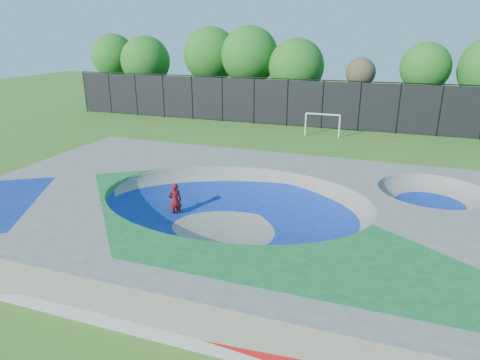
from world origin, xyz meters
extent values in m
plane|color=#33641B|center=(0.00, 0.00, 0.00)|extent=(120.00, 120.00, 0.00)
cube|color=gray|center=(0.00, 0.00, 0.75)|extent=(22.00, 14.00, 1.50)
imported|color=red|center=(-2.86, 0.27, 0.80)|extent=(0.69, 0.68, 1.61)
cube|color=black|center=(-2.86, 0.27, 0.03)|extent=(0.74, 0.66, 0.05)
cylinder|color=silver|center=(-0.75, 17.96, 0.87)|extent=(0.12, 0.12, 1.74)
cylinder|color=silver|center=(1.86, 17.96, 0.87)|extent=(0.12, 0.12, 1.74)
cylinder|color=silver|center=(0.56, 17.96, 1.74)|extent=(2.61, 0.12, 0.12)
cylinder|color=black|center=(-24.00, 21.00, 2.00)|extent=(0.09, 0.09, 4.00)
cylinder|color=black|center=(-21.00, 21.00, 2.00)|extent=(0.09, 0.09, 4.00)
cylinder|color=black|center=(-18.00, 21.00, 2.00)|extent=(0.09, 0.09, 4.00)
cylinder|color=black|center=(-15.00, 21.00, 2.00)|extent=(0.09, 0.09, 4.00)
cylinder|color=black|center=(-12.00, 21.00, 2.00)|extent=(0.09, 0.09, 4.00)
cylinder|color=black|center=(-9.00, 21.00, 2.00)|extent=(0.09, 0.09, 4.00)
cylinder|color=black|center=(-6.00, 21.00, 2.00)|extent=(0.09, 0.09, 4.00)
cylinder|color=black|center=(-3.00, 21.00, 2.00)|extent=(0.09, 0.09, 4.00)
cylinder|color=black|center=(0.00, 21.00, 2.00)|extent=(0.09, 0.09, 4.00)
cylinder|color=black|center=(3.00, 21.00, 2.00)|extent=(0.09, 0.09, 4.00)
cylinder|color=black|center=(6.00, 21.00, 2.00)|extent=(0.09, 0.09, 4.00)
cylinder|color=black|center=(9.00, 21.00, 2.00)|extent=(0.09, 0.09, 4.00)
cube|color=black|center=(0.00, 21.00, 2.00)|extent=(48.00, 0.03, 3.80)
cylinder|color=black|center=(0.00, 21.00, 4.00)|extent=(48.00, 0.08, 0.08)
cylinder|color=#4F3527|center=(-24.21, 26.62, 1.74)|extent=(0.44, 0.44, 3.48)
sphere|color=#1D5F19|center=(-24.21, 26.62, 5.26)|extent=(4.73, 4.73, 4.73)
cylinder|color=#4F3527|center=(-19.26, 25.13, 1.50)|extent=(0.44, 0.44, 2.99)
sphere|color=#1D5F19|center=(-19.26, 25.13, 4.89)|extent=(5.07, 5.07, 5.07)
cylinder|color=#4F3527|center=(-12.68, 27.11, 1.72)|extent=(0.44, 0.44, 3.43)
sphere|color=#1D5F19|center=(-12.68, 27.11, 5.53)|extent=(5.58, 5.58, 5.58)
cylinder|color=#4F3527|center=(-8.01, 25.70, 1.77)|extent=(0.44, 0.44, 3.53)
sphere|color=#1D5F19|center=(-8.01, 25.70, 5.60)|extent=(5.52, 5.52, 5.52)
cylinder|color=#4F3527|center=(-3.26, 25.11, 1.40)|extent=(0.44, 0.44, 2.80)
sphere|color=#1D5F19|center=(-3.26, 25.11, 4.72)|extent=(5.11, 5.11, 5.11)
cylinder|color=#4F3527|center=(2.52, 25.13, 1.63)|extent=(0.44, 0.44, 3.25)
sphere|color=brown|center=(2.52, 25.13, 4.35)|extent=(2.60, 2.60, 2.60)
cylinder|color=#4F3527|center=(7.82, 26.23, 1.63)|extent=(0.44, 0.44, 3.26)
sphere|color=#1D5F19|center=(7.82, 26.23, 4.84)|extent=(4.23, 4.23, 4.23)
camera|label=1|loc=(5.57, -14.93, 7.68)|focal=32.00mm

